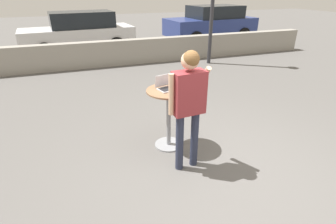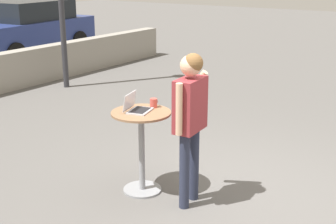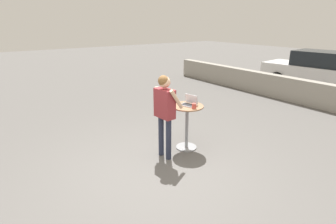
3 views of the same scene
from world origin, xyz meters
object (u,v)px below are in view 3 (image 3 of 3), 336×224
Objects in this scene: cafe_table at (187,121)px; coffee_mug at (194,106)px; parked_car_near_street at (321,70)px; laptop at (189,103)px; standing_person at (165,106)px.

cafe_table is 7.88× the size of coffee_mug.
coffee_mug is 0.03× the size of parked_car_near_street.
laptop is at bearing -82.97° from parked_car_near_street.
cafe_table is 0.39m from laptop.
parked_car_near_street is at bearing 97.03° from laptop.
coffee_mug is at bearing 74.00° from standing_person.
cafe_table is at bearing 94.87° from standing_person.
parked_car_near_street is (-1.19, 7.78, -0.25)m from coffee_mug.
laptop is (-0.01, 0.06, 0.39)m from cafe_table.
coffee_mug is at bearing -81.32° from parked_car_near_street.
standing_person is at bearing -85.13° from cafe_table.
cafe_table is 2.73× the size of laptop.
laptop is 0.25m from coffee_mug.
laptop is 7.77m from parked_car_near_street.
standing_person is 8.45m from parked_car_near_street.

